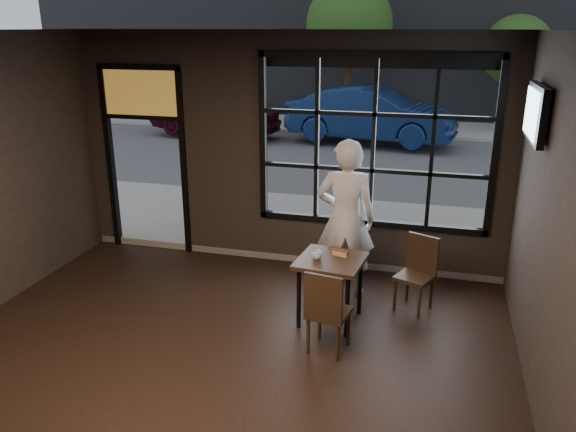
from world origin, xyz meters
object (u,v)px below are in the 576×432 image
(cafe_table, at_px, (330,290))
(man, at_px, (346,219))
(navy_car, at_px, (371,114))
(chair_near, at_px, (329,310))

(cafe_table, height_order, man, man)
(navy_car, bearing_deg, man, -166.72)
(cafe_table, xyz_separation_m, chair_near, (0.10, -0.61, 0.08))
(cafe_table, xyz_separation_m, navy_car, (-0.83, 10.30, 0.48))
(cafe_table, distance_m, man, 0.97)
(man, relative_size, navy_car, 0.43)
(cafe_table, xyz_separation_m, man, (0.03, 0.75, 0.61))
(chair_near, bearing_deg, man, -77.54)
(man, xyz_separation_m, navy_car, (-0.86, 9.54, -0.12))
(cafe_table, bearing_deg, navy_car, 100.78)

